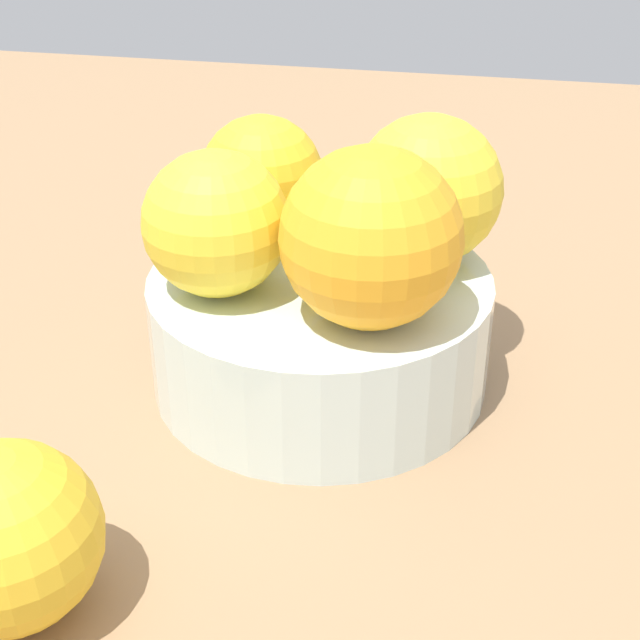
{
  "coord_description": "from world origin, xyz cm",
  "views": [
    {
      "loc": [
        -38.76,
        -7.49,
        26.72
      ],
      "look_at": [
        0.0,
        0.0,
        3.44
      ],
      "focal_mm": 53.34,
      "sensor_mm": 36.0,
      "label": 1
    }
  ],
  "objects_px": {
    "orange_in_bowl_2": "(262,177)",
    "orange_in_bowl_1": "(428,189)",
    "orange_in_bowl_0": "(216,223)",
    "orange_loose_0": "(5,537)",
    "fruit_bowl": "(320,332)",
    "orange_in_bowl_3": "(371,238)"
  },
  "relations": [
    {
      "from": "orange_in_bowl_2",
      "to": "orange_in_bowl_1",
      "type": "bearing_deg",
      "value": -97.79
    },
    {
      "from": "orange_in_bowl_0",
      "to": "orange_loose_0",
      "type": "height_order",
      "value": "orange_in_bowl_0"
    },
    {
      "from": "fruit_bowl",
      "to": "orange_in_bowl_3",
      "type": "distance_m",
      "value": 0.08
    },
    {
      "from": "orange_in_bowl_1",
      "to": "orange_in_bowl_2",
      "type": "relative_size",
      "value": 1.15
    },
    {
      "from": "orange_in_bowl_1",
      "to": "orange_in_bowl_2",
      "type": "xyz_separation_m",
      "value": [
        0.01,
        0.08,
        -0.0
      ]
    },
    {
      "from": "orange_in_bowl_0",
      "to": "orange_in_bowl_2",
      "type": "bearing_deg",
      "value": -4.98
    },
    {
      "from": "orange_in_bowl_2",
      "to": "orange_loose_0",
      "type": "distance_m",
      "value": 0.22
    },
    {
      "from": "orange_loose_0",
      "to": "orange_in_bowl_2",
      "type": "bearing_deg",
      "value": -11.19
    },
    {
      "from": "orange_in_bowl_2",
      "to": "orange_in_bowl_3",
      "type": "distance_m",
      "value": 0.1
    },
    {
      "from": "orange_in_bowl_1",
      "to": "orange_in_bowl_3",
      "type": "bearing_deg",
      "value": 164.45
    },
    {
      "from": "orange_in_bowl_1",
      "to": "orange_in_bowl_3",
      "type": "relative_size",
      "value": 0.92
    },
    {
      "from": "orange_in_bowl_2",
      "to": "orange_in_bowl_3",
      "type": "bearing_deg",
      "value": -138.83
    },
    {
      "from": "orange_in_bowl_0",
      "to": "orange_in_bowl_3",
      "type": "distance_m",
      "value": 0.07
    },
    {
      "from": "orange_in_bowl_1",
      "to": "orange_loose_0",
      "type": "relative_size",
      "value": 1.03
    },
    {
      "from": "orange_in_bowl_2",
      "to": "orange_loose_0",
      "type": "xyz_separation_m",
      "value": [
        -0.21,
        0.04,
        -0.05
      ]
    },
    {
      "from": "orange_in_bowl_0",
      "to": "orange_in_bowl_1",
      "type": "relative_size",
      "value": 0.93
    },
    {
      "from": "orange_in_bowl_2",
      "to": "orange_loose_0",
      "type": "relative_size",
      "value": 0.9
    },
    {
      "from": "fruit_bowl",
      "to": "orange_loose_0",
      "type": "bearing_deg",
      "value": 154.58
    },
    {
      "from": "fruit_bowl",
      "to": "orange_in_bowl_2",
      "type": "height_order",
      "value": "orange_in_bowl_2"
    },
    {
      "from": "orange_in_bowl_1",
      "to": "orange_in_bowl_2",
      "type": "distance_m",
      "value": 0.08
    },
    {
      "from": "fruit_bowl",
      "to": "orange_in_bowl_1",
      "type": "bearing_deg",
      "value": -55.7
    },
    {
      "from": "orange_in_bowl_2",
      "to": "orange_in_bowl_3",
      "type": "height_order",
      "value": "orange_in_bowl_3"
    }
  ]
}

